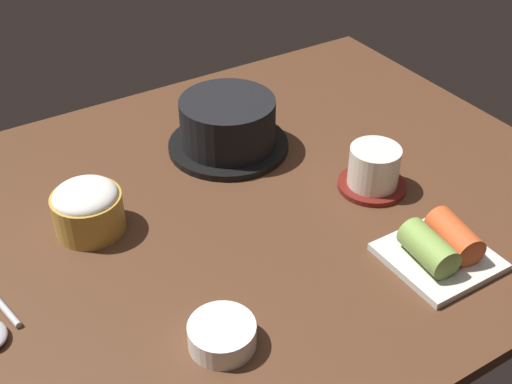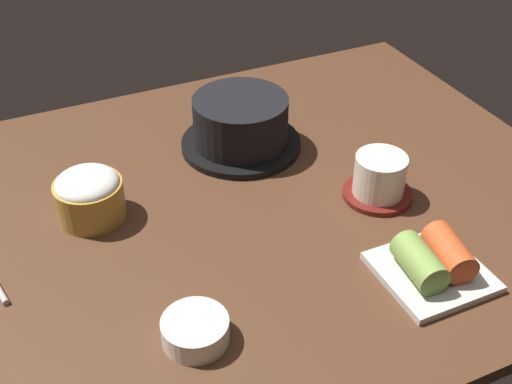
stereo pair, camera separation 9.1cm
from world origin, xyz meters
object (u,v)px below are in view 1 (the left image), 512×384
at_px(rice_bowl, 87,207).
at_px(tea_cup_with_saucer, 374,169).
at_px(stone_pot, 228,125).
at_px(side_bowl_near, 222,334).
at_px(kimchi_plate, 440,248).

xyz_separation_m(rice_bowl, tea_cup_with_saucer, (0.38, -0.13, -0.00)).
distance_m(stone_pot, side_bowl_near, 0.40).
distance_m(tea_cup_with_saucer, kimchi_plate, 0.17).
relative_size(kimchi_plate, side_bowl_near, 1.66).
bearing_deg(kimchi_plate, side_bowl_near, 175.17).
xyz_separation_m(tea_cup_with_saucer, kimchi_plate, (-0.03, -0.17, -0.01)).
distance_m(stone_pot, kimchi_plate, 0.38).
bearing_deg(stone_pot, tea_cup_with_saucer, -58.39).
bearing_deg(tea_cup_with_saucer, side_bowl_near, -156.91).
bearing_deg(side_bowl_near, stone_pot, 59.08).
xyz_separation_m(tea_cup_with_saucer, side_bowl_near, (-0.33, -0.14, -0.02)).
xyz_separation_m(stone_pot, kimchi_plate, (0.09, -0.37, -0.02)).
height_order(rice_bowl, tea_cup_with_saucer, rice_bowl).
distance_m(rice_bowl, kimchi_plate, 0.46).
bearing_deg(rice_bowl, kimchi_plate, -39.67).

